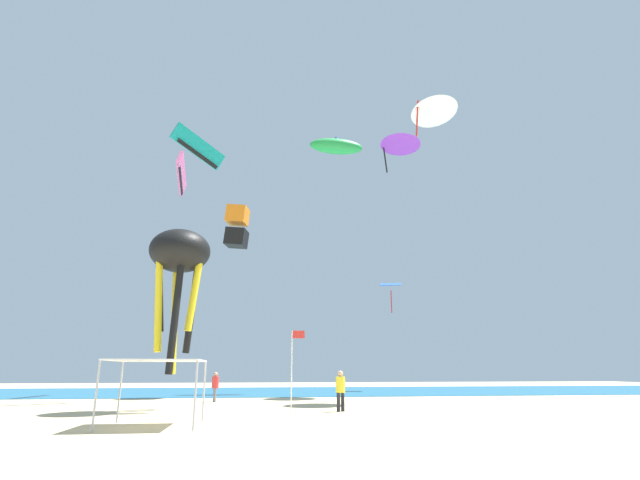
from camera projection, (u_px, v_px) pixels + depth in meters
name	position (u px, v px, depth m)	size (l,w,h in m)	color
ground	(351.00, 420.00, 19.26)	(110.00, 110.00, 0.10)	#D1BA8C
ocean_strip	(297.00, 391.00, 43.39)	(110.00, 19.46, 0.03)	#1E6B93
canopy_tent	(158.00, 363.00, 17.25)	(3.21, 2.95, 2.29)	#B2B2B7
person_near_tent	(340.00, 387.00, 22.92)	(0.45, 0.45, 1.89)	black
person_leftmost	(215.00, 384.00, 29.50)	(0.42, 0.47, 1.78)	slate
banner_flag	(293.00, 363.00, 21.54)	(0.61, 0.06, 3.67)	silver
kite_delta_purple	(400.00, 142.00, 42.32)	(5.02, 5.03, 3.07)	purple
kite_parafoil_teal	(198.00, 147.00, 35.16)	(3.89, 2.60, 2.64)	teal
kite_diamond_blue	(391.00, 286.00, 47.14)	(2.55, 2.51, 3.09)	blue
kite_inflatable_green	(336.00, 146.00, 47.65)	(5.44, 2.21, 2.24)	green
kite_octopus_black	(180.00, 258.00, 25.08)	(4.04, 4.04, 7.45)	black
kite_box_orange	(237.00, 227.00, 38.13)	(1.99, 1.90, 3.41)	orange
kite_delta_white	(433.00, 109.00, 36.28)	(4.32, 4.35, 3.24)	white
kite_parafoil_pink	(181.00, 175.00, 42.90)	(0.74, 4.71, 2.87)	pink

